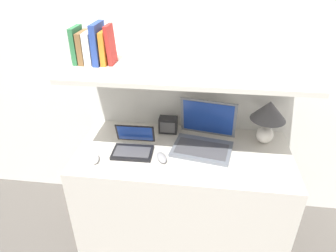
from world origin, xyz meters
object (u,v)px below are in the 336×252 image
object	(u,v)px
computer_mouse	(162,158)
second_mouse	(95,158)
book_white	(91,47)
book_red	(111,45)
laptop_large	(204,138)
router_box	(168,125)
book_orange	(105,47)
book_green	(77,45)
book_blue	(98,43)
laptop_small	(133,146)
book_brown	(84,47)
table_lamp	(268,115)

from	to	relation	value
computer_mouse	second_mouse	distance (m)	0.41
computer_mouse	book_white	distance (m)	0.78
book_white	book_red	size ratio (longest dim) A/B	0.83
laptop_large	router_box	bearing A→B (deg)	149.49
book_orange	book_white	bearing A→B (deg)	180.00
book_green	book_blue	bearing A→B (deg)	0.00
laptop_small	book_green	size ratio (longest dim) A/B	1.25
router_box	book_green	size ratio (longest dim) A/B	0.63
laptop_large	book_orange	bearing A→B (deg)	-179.41
laptop_large	book_brown	distance (m)	0.93
router_box	book_brown	xyz separation A→B (m)	(-0.48, -0.16, 0.58)
laptop_small	laptop_large	bearing A→B (deg)	14.64
book_orange	book_red	bearing A→B (deg)	0.00
computer_mouse	book_red	bearing A→B (deg)	149.72
router_box	book_orange	size ratio (longest dim) A/B	0.68
second_mouse	book_brown	bearing A→B (deg)	106.35
laptop_small	book_red	bearing A→B (deg)	137.86
book_orange	book_blue	bearing A→B (deg)	180.00
table_lamp	book_orange	size ratio (longest dim) A/B	1.60
router_box	book_white	size ratio (longest dim) A/B	0.70
computer_mouse	router_box	world-z (taller)	router_box
book_blue	book_red	size ratio (longest dim) A/B	1.04
laptop_large	book_red	distance (m)	0.83
computer_mouse	book_red	distance (m)	0.74
computer_mouse	book_white	xyz separation A→B (m)	(-0.44, 0.19, 0.62)
computer_mouse	second_mouse	bearing A→B (deg)	-172.13
book_orange	book_red	world-z (taller)	book_red
book_red	second_mouse	bearing A→B (deg)	-110.79
router_box	book_green	xyz separation A→B (m)	(-0.52, -0.16, 0.59)
book_orange	book_green	bearing A→B (deg)	180.00
book_red	book_green	bearing A→B (deg)	180.00
table_lamp	book_orange	bearing A→B (deg)	-174.18
book_white	book_orange	distance (m)	0.09
laptop_large	book_red	size ratio (longest dim) A/B	1.91
second_mouse	book_red	distance (m)	0.69
router_box	table_lamp	bearing A→B (deg)	-4.79
table_lamp	book_white	world-z (taller)	book_white
table_lamp	book_brown	size ratio (longest dim) A/B	1.68
table_lamp	book_red	distance (m)	1.08
table_lamp	router_box	size ratio (longest dim) A/B	2.36
book_blue	book_orange	size ratio (longest dim) A/B	1.22
book_orange	book_red	distance (m)	0.04
book_green	book_orange	bearing A→B (deg)	-0.00
book_red	router_box	bearing A→B (deg)	26.62
laptop_large	book_blue	bearing A→B (deg)	-179.44
second_mouse	book_white	distance (m)	0.67
laptop_large	book_brown	size ratio (longest dim) A/B	2.35
second_mouse	router_box	world-z (taller)	router_box
book_orange	table_lamp	bearing A→B (deg)	5.82
computer_mouse	book_blue	xyz separation A→B (m)	(-0.39, 0.19, 0.64)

